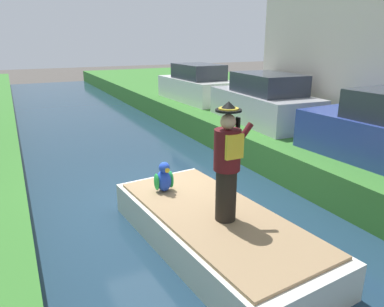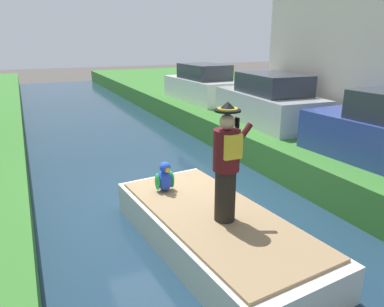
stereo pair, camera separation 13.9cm
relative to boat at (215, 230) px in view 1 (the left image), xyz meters
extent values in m
plane|color=#4C4742|center=(0.00, 1.87, -0.40)|extent=(80.00, 80.00, 0.00)
cube|color=#1E384C|center=(0.00, 1.87, -0.35)|extent=(5.38, 48.00, 0.10)
cube|color=silver|center=(0.00, 0.00, -0.02)|extent=(2.16, 4.34, 0.56)
cube|color=#997A56|center=(0.00, 0.00, 0.28)|extent=(1.99, 3.99, 0.05)
cylinder|color=black|center=(0.05, -0.24, 0.72)|extent=(0.32, 0.32, 0.82)
cylinder|color=#561419|center=(0.05, -0.24, 1.44)|extent=(0.40, 0.40, 0.62)
cube|color=gold|center=(0.05, -0.43, 1.54)|extent=(0.28, 0.06, 0.36)
sphere|color=#DBA884|center=(0.05, -0.24, 1.86)|extent=(0.23, 0.23, 0.23)
cylinder|color=black|center=(0.05, -0.24, 2.03)|extent=(0.38, 0.38, 0.03)
cone|color=black|center=(0.05, -0.24, 2.10)|extent=(0.26, 0.26, 0.12)
cylinder|color=gold|center=(0.05, -0.24, 2.05)|extent=(0.29, 0.29, 0.02)
cylinder|color=#561419|center=(0.27, -0.28, 1.62)|extent=(0.38, 0.09, 0.43)
cube|color=black|center=(0.18, -0.30, 1.85)|extent=(0.03, 0.08, 0.15)
ellipsoid|color=blue|center=(-0.39, 1.21, 0.51)|extent=(0.26, 0.32, 0.40)
sphere|color=blue|center=(-0.39, 1.17, 0.78)|extent=(0.20, 0.20, 0.20)
cone|color=yellow|center=(-0.39, 1.07, 0.77)|extent=(0.09, 0.09, 0.09)
ellipsoid|color=green|center=(-0.53, 1.21, 0.51)|extent=(0.08, 0.20, 0.32)
ellipsoid|color=green|center=(-0.25, 1.21, 0.51)|extent=(0.08, 0.20, 0.32)
cube|color=#B7B7BC|center=(4.29, 4.52, 0.95)|extent=(1.99, 4.11, 0.90)
cube|color=#2D333D|center=(4.29, 4.32, 1.70)|extent=(1.60, 2.30, 0.60)
cube|color=white|center=(4.29, 9.10, 0.95)|extent=(1.85, 4.06, 0.90)
cube|color=#2D333D|center=(4.29, 8.90, 1.70)|extent=(1.53, 2.25, 0.60)
camera|label=1|loc=(-2.69, -4.59, 3.01)|focal=34.05mm
camera|label=2|loc=(-2.56, -4.65, 3.01)|focal=34.05mm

